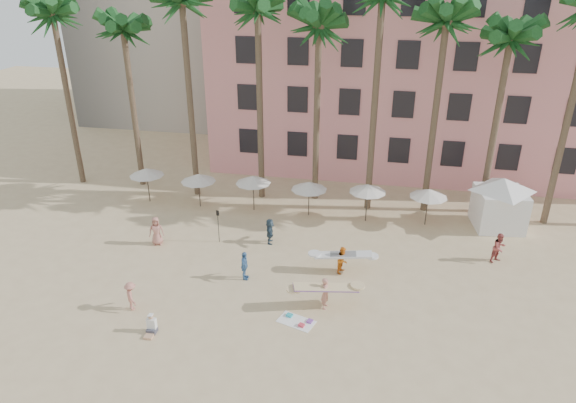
{
  "coord_description": "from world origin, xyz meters",
  "views": [
    {
      "loc": [
        3.86,
        -19.59,
        16.13
      ],
      "look_at": [
        -1.2,
        6.0,
        4.0
      ],
      "focal_mm": 32.0,
      "sensor_mm": 36.0,
      "label": 1
    }
  ],
  "objects_px": {
    "pink_hotel": "(428,69)",
    "cabana": "(501,198)",
    "carrier_white": "(343,259)",
    "carrier_yellow": "(326,291)"
  },
  "relations": [
    {
      "from": "cabana",
      "to": "carrier_yellow",
      "type": "relative_size",
      "value": 1.49
    },
    {
      "from": "pink_hotel",
      "to": "cabana",
      "type": "xyz_separation_m",
      "value": [
        4.68,
        -12.71,
        -5.93
      ]
    },
    {
      "from": "carrier_white",
      "to": "pink_hotel",
      "type": "bearing_deg",
      "value": 76.4
    },
    {
      "from": "carrier_yellow",
      "to": "carrier_white",
      "type": "relative_size",
      "value": 1.02
    },
    {
      "from": "carrier_yellow",
      "to": "carrier_white",
      "type": "xyz_separation_m",
      "value": [
        0.54,
        3.54,
        -0.11
      ]
    },
    {
      "from": "carrier_white",
      "to": "carrier_yellow",
      "type": "bearing_deg",
      "value": -98.6
    },
    {
      "from": "pink_hotel",
      "to": "cabana",
      "type": "distance_m",
      "value": 14.79
    },
    {
      "from": "pink_hotel",
      "to": "carrier_yellow",
      "type": "bearing_deg",
      "value": -102.87
    },
    {
      "from": "carrier_white",
      "to": "cabana",
      "type": "bearing_deg",
      "value": 38.57
    },
    {
      "from": "carrier_yellow",
      "to": "carrier_white",
      "type": "height_order",
      "value": "carrier_yellow"
    }
  ]
}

